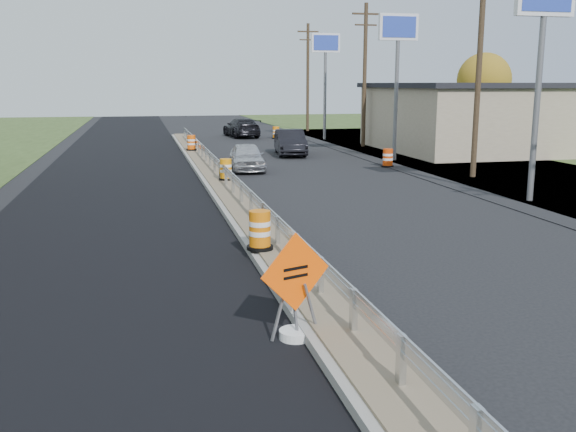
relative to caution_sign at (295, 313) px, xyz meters
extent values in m
plane|color=black|center=(0.90, 7.65, -0.47)|extent=(140.00, 140.00, 0.00)
cube|color=black|center=(-3.50, 17.65, -0.46)|extent=(7.20, 120.00, 0.01)
cube|color=gray|center=(0.90, 15.65, -0.38)|extent=(1.60, 55.00, 0.18)
cube|color=brown|center=(0.90, 15.65, -0.26)|extent=(1.25, 55.00, 0.05)
cube|color=silver|center=(0.90, -2.35, 0.11)|extent=(0.10, 0.15, 0.70)
cube|color=silver|center=(0.90, -0.35, 0.11)|extent=(0.10, 0.15, 0.70)
cube|color=silver|center=(0.90, 1.65, 0.11)|extent=(0.10, 0.15, 0.70)
cube|color=silver|center=(0.90, 3.65, 0.11)|extent=(0.10, 0.15, 0.70)
cube|color=silver|center=(0.90, 5.65, 0.11)|extent=(0.10, 0.15, 0.70)
cube|color=silver|center=(0.90, 7.65, 0.11)|extent=(0.10, 0.15, 0.70)
cube|color=silver|center=(0.90, 9.65, 0.11)|extent=(0.10, 0.15, 0.70)
cube|color=silver|center=(0.90, 11.65, 0.11)|extent=(0.10, 0.15, 0.70)
cube|color=silver|center=(0.90, 13.65, 0.11)|extent=(0.10, 0.15, 0.70)
cube|color=silver|center=(0.90, 15.65, 0.11)|extent=(0.10, 0.15, 0.70)
cube|color=silver|center=(0.90, 17.65, 0.11)|extent=(0.10, 0.15, 0.70)
cube|color=silver|center=(0.90, 19.65, 0.11)|extent=(0.10, 0.15, 0.70)
cube|color=silver|center=(0.90, 21.65, 0.11)|extent=(0.10, 0.15, 0.70)
cube|color=silver|center=(0.90, 23.65, 0.11)|extent=(0.10, 0.15, 0.70)
cube|color=silver|center=(0.90, 25.65, 0.11)|extent=(0.10, 0.15, 0.70)
cube|color=silver|center=(0.90, 27.65, 0.11)|extent=(0.10, 0.15, 0.70)
cube|color=silver|center=(0.90, 29.65, 0.11)|extent=(0.10, 0.15, 0.70)
cube|color=silver|center=(0.90, 31.65, 0.11)|extent=(0.10, 0.15, 0.70)
cube|color=silver|center=(0.90, 33.65, 0.11)|extent=(0.10, 0.15, 0.70)
cube|color=silver|center=(0.90, 35.65, 0.11)|extent=(0.10, 0.15, 0.70)
cube|color=silver|center=(0.90, 37.65, 0.11)|extent=(0.10, 0.15, 0.70)
cube|color=silver|center=(0.90, 39.65, 0.11)|extent=(0.10, 0.15, 0.70)
cube|color=silver|center=(0.90, 16.65, 0.31)|extent=(0.04, 46.00, 0.34)
cube|color=silver|center=(0.90, 16.65, 0.23)|extent=(0.06, 46.00, 0.03)
cube|color=silver|center=(0.90, 16.65, 0.39)|extent=(0.06, 46.00, 0.03)
cube|color=tan|center=(21.90, 27.65, 1.53)|extent=(18.00, 12.00, 4.00)
cube|color=black|center=(21.90, 27.65, 3.65)|extent=(18.50, 12.50, 0.30)
cube|color=black|center=(12.95, 27.65, 1.13)|extent=(0.08, 7.20, 2.20)
cylinder|color=slate|center=(11.40, 10.65, 2.93)|extent=(0.22, 0.22, 6.80)
cylinder|color=slate|center=(11.40, 23.65, 2.93)|extent=(0.22, 0.22, 6.80)
cube|color=white|center=(11.40, 23.65, 6.73)|extent=(2.20, 0.25, 1.40)
cube|color=#263FB2|center=(11.40, 23.65, 6.73)|extent=(1.90, 0.30, 1.10)
cylinder|color=slate|center=(11.40, 37.65, 2.93)|extent=(0.22, 0.22, 6.80)
cube|color=white|center=(11.40, 37.65, 6.73)|extent=(2.20, 0.25, 1.40)
cube|color=#263FB2|center=(11.40, 37.65, 6.73)|extent=(1.90, 0.30, 1.10)
cylinder|color=#473523|center=(12.40, 16.65, 4.23)|extent=(0.26, 0.26, 9.40)
cylinder|color=#473523|center=(12.40, 31.65, 4.23)|extent=(0.26, 0.26, 9.40)
cube|color=#473523|center=(12.40, 31.65, 8.23)|extent=(1.90, 0.12, 0.12)
cube|color=#473523|center=(12.40, 31.65, 7.53)|extent=(1.50, 0.10, 0.10)
cylinder|color=#473523|center=(12.40, 46.65, 4.23)|extent=(0.26, 0.26, 9.40)
cube|color=#473523|center=(12.40, 46.65, 8.23)|extent=(1.90, 0.12, 0.12)
cube|color=#473523|center=(12.40, 46.65, 7.53)|extent=(1.50, 0.10, 0.10)
cylinder|color=#473523|center=(26.90, 41.65, 1.07)|extent=(0.36, 0.36, 3.08)
sphere|color=#A38723|center=(26.90, 41.65, 4.08)|extent=(4.62, 4.62, 4.62)
cylinder|color=white|center=(0.00, 0.00, -0.39)|extent=(0.56, 0.56, 0.16)
cube|color=slate|center=(-0.28, 0.00, 0.03)|extent=(0.32, 0.15, 0.96)
cube|color=slate|center=(0.28, 0.00, 0.03)|extent=(0.32, 0.15, 0.96)
cube|color=slate|center=(0.00, 0.05, 0.03)|extent=(0.12, 0.24, 0.98)
cube|color=#FE5005|center=(0.00, 0.00, 0.71)|extent=(1.26, 0.49, 1.34)
cube|color=black|center=(0.00, -0.02, 0.78)|extent=(0.45, 0.17, 0.05)
cube|color=black|center=(0.00, -0.02, 0.64)|extent=(0.45, 0.17, 0.05)
cylinder|color=black|center=(0.35, 5.16, -0.19)|extent=(0.66, 0.66, 0.09)
cylinder|color=orange|center=(0.35, 5.16, 0.26)|extent=(0.52, 0.52, 0.92)
cylinder|color=white|center=(0.35, 5.16, 0.42)|extent=(0.54, 0.54, 0.12)
cylinder|color=white|center=(0.35, 5.16, 0.18)|extent=(0.54, 0.54, 0.12)
cylinder|color=black|center=(1.06, 16.86, -0.20)|extent=(0.61, 0.61, 0.08)
cylinder|color=orange|center=(1.06, 16.86, 0.23)|extent=(0.49, 0.49, 0.85)
cylinder|color=white|center=(1.06, 16.86, 0.37)|extent=(0.50, 0.50, 0.11)
cylinder|color=white|center=(1.06, 16.86, 0.15)|extent=(0.50, 0.50, 0.11)
cylinder|color=black|center=(0.62, 29.50, -0.20)|extent=(0.63, 0.63, 0.08)
cylinder|color=#FB5A0A|center=(0.62, 29.50, 0.24)|extent=(0.50, 0.50, 0.88)
cylinder|color=white|center=(0.62, 29.50, 0.39)|extent=(0.52, 0.52, 0.12)
cylinder|color=white|center=(0.62, 29.50, 0.16)|extent=(0.52, 0.52, 0.12)
cylinder|color=black|center=(9.99, 21.05, -0.43)|extent=(0.64, 0.64, 0.09)
cylinder|color=#D73C09|center=(9.99, 21.05, 0.02)|extent=(0.51, 0.51, 0.90)
cylinder|color=white|center=(9.99, 21.05, 0.17)|extent=(0.53, 0.53, 0.12)
cylinder|color=white|center=(9.99, 21.05, -0.06)|extent=(0.53, 0.53, 0.12)
cylinder|color=black|center=(7.95, 39.35, -0.43)|extent=(0.64, 0.64, 0.08)
cylinder|color=orange|center=(7.95, 39.35, 0.02)|extent=(0.51, 0.51, 0.89)
cylinder|color=white|center=(7.95, 39.35, 0.17)|extent=(0.52, 0.52, 0.12)
cylinder|color=white|center=(7.95, 39.35, -0.07)|extent=(0.52, 0.52, 0.12)
imported|color=silver|center=(2.70, 21.40, 0.21)|extent=(1.85, 4.06, 1.35)
imported|color=black|center=(6.38, 27.70, 0.29)|extent=(2.16, 4.78, 1.52)
imported|color=black|center=(5.58, 41.52, 0.29)|extent=(2.63, 5.40, 1.51)
camera|label=1|loc=(-2.40, -9.88, 3.76)|focal=40.00mm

